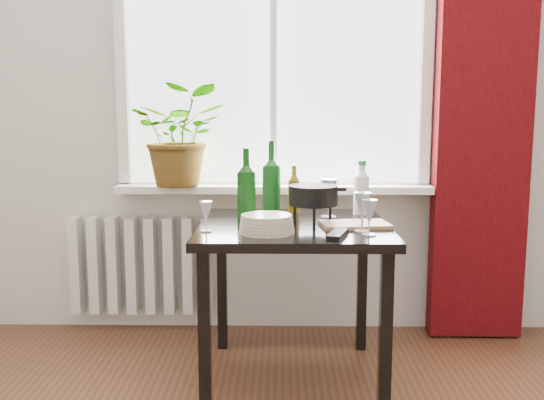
{
  "coord_description": "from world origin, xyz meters",
  "views": [
    {
      "loc": [
        0.04,
        -1.16,
        1.24
      ],
      "look_at": [
        0.0,
        1.55,
        0.85
      ],
      "focal_mm": 40.0,
      "sensor_mm": 36.0,
      "label": 1
    }
  ],
  "objects_px": {
    "fondue_pot": "(313,204)",
    "radiator": "(142,265)",
    "wineglass_back_left": "(248,195)",
    "wine_bottle_left": "(246,186)",
    "wineglass_front_left": "(206,216)",
    "tv_remote": "(337,234)",
    "table": "(294,243)",
    "wine_bottle_right": "(271,179)",
    "cutting_board": "(355,224)",
    "wineglass_back_center": "(329,198)",
    "bottle_amber": "(294,189)",
    "cleaning_bottle": "(361,187)",
    "wineglass_front_right": "(362,212)",
    "plate_stack": "(267,224)",
    "wineglass_far_right": "(369,217)",
    "potted_plant": "(181,136)"
  },
  "relations": [
    {
      "from": "wine_bottle_right",
      "to": "cleaning_bottle",
      "type": "bearing_deg",
      "value": 13.72
    },
    {
      "from": "table",
      "to": "cleaning_bottle",
      "type": "relative_size",
      "value": 3.2
    },
    {
      "from": "wineglass_back_center",
      "to": "fondue_pot",
      "type": "xyz_separation_m",
      "value": [
        -0.08,
        -0.15,
        -0.01
      ]
    },
    {
      "from": "radiator",
      "to": "fondue_pot",
      "type": "distance_m",
      "value": 1.21
    },
    {
      "from": "wineglass_far_right",
      "to": "wineglass_front_left",
      "type": "height_order",
      "value": "wineglass_far_right"
    },
    {
      "from": "fondue_pot",
      "to": "radiator",
      "type": "bearing_deg",
      "value": 141.02
    },
    {
      "from": "cleaning_bottle",
      "to": "radiator",
      "type": "bearing_deg",
      "value": 163.2
    },
    {
      "from": "wine_bottle_right",
      "to": "cutting_board",
      "type": "bearing_deg",
      "value": -30.64
    },
    {
      "from": "wineglass_back_left",
      "to": "wine_bottle_right",
      "type": "bearing_deg",
      "value": -59.4
    },
    {
      "from": "wineglass_back_center",
      "to": "wine_bottle_right",
      "type": "bearing_deg",
      "value": -178.43
    },
    {
      "from": "wineglass_back_center",
      "to": "bottle_amber",
      "type": "bearing_deg",
      "value": 140.84
    },
    {
      "from": "tv_remote",
      "to": "table",
      "type": "bearing_deg",
      "value": 138.04
    },
    {
      "from": "wine_bottle_right",
      "to": "wineglass_far_right",
      "type": "bearing_deg",
      "value": -45.92
    },
    {
      "from": "cutting_board",
      "to": "bottle_amber",
      "type": "bearing_deg",
      "value": 125.9
    },
    {
      "from": "cleaning_bottle",
      "to": "wineglass_back_center",
      "type": "height_order",
      "value": "cleaning_bottle"
    },
    {
      "from": "wineglass_front_right",
      "to": "fondue_pot",
      "type": "relative_size",
      "value": 0.67
    },
    {
      "from": "radiator",
      "to": "potted_plant",
      "type": "height_order",
      "value": "potted_plant"
    },
    {
      "from": "wineglass_back_left",
      "to": "cleaning_bottle",
      "type": "bearing_deg",
      "value": -9.77
    },
    {
      "from": "wine_bottle_right",
      "to": "bottle_amber",
      "type": "xyz_separation_m",
      "value": [
        0.11,
        0.14,
        -0.07
      ]
    },
    {
      "from": "potted_plant",
      "to": "plate_stack",
      "type": "xyz_separation_m",
      "value": [
        0.48,
        -0.76,
        -0.34
      ]
    },
    {
      "from": "cleaning_bottle",
      "to": "wineglass_back_center",
      "type": "distance_m",
      "value": 0.2
    },
    {
      "from": "table",
      "to": "cleaning_bottle",
      "type": "distance_m",
      "value": 0.49
    },
    {
      "from": "wineglass_back_center",
      "to": "wineglass_front_left",
      "type": "distance_m",
      "value": 0.66
    },
    {
      "from": "cleaning_bottle",
      "to": "plate_stack",
      "type": "height_order",
      "value": "cleaning_bottle"
    },
    {
      "from": "wineglass_far_right",
      "to": "cutting_board",
      "type": "distance_m",
      "value": 0.21
    },
    {
      "from": "wineglass_front_left",
      "to": "fondue_pot",
      "type": "height_order",
      "value": "fondue_pot"
    },
    {
      "from": "wineglass_back_center",
      "to": "cutting_board",
      "type": "height_order",
      "value": "wineglass_back_center"
    },
    {
      "from": "fondue_pot",
      "to": "wine_bottle_right",
      "type": "bearing_deg",
      "value": 136.84
    },
    {
      "from": "wineglass_far_right",
      "to": "fondue_pot",
      "type": "height_order",
      "value": "fondue_pot"
    },
    {
      "from": "potted_plant",
      "to": "wineglass_front_left",
      "type": "relative_size",
      "value": 4.11
    },
    {
      "from": "wineglass_front_left",
      "to": "fondue_pot",
      "type": "bearing_deg",
      "value": 24.12
    },
    {
      "from": "wineglass_back_center",
      "to": "wineglass_front_left",
      "type": "xyz_separation_m",
      "value": [
        -0.55,
        -0.36,
        -0.03
      ]
    },
    {
      "from": "fondue_pot",
      "to": "wineglass_front_right",
      "type": "bearing_deg",
      "value": -51.5
    },
    {
      "from": "wineglass_front_right",
      "to": "bottle_amber",
      "type": "bearing_deg",
      "value": 119.57
    },
    {
      "from": "wine_bottle_left",
      "to": "cutting_board",
      "type": "relative_size",
      "value": 1.2
    },
    {
      "from": "table",
      "to": "wineglass_front_left",
      "type": "relative_size",
      "value": 6.43
    },
    {
      "from": "wineglass_back_center",
      "to": "plate_stack",
      "type": "xyz_separation_m",
      "value": [
        -0.29,
        -0.38,
        -0.06
      ]
    },
    {
      "from": "table",
      "to": "wineglass_front_right",
      "type": "bearing_deg",
      "value": -33.07
    },
    {
      "from": "wineglass_back_left",
      "to": "fondue_pot",
      "type": "relative_size",
      "value": 0.62
    },
    {
      "from": "wine_bottle_left",
      "to": "wineglass_back_left",
      "type": "xyz_separation_m",
      "value": [
        -0.01,
        0.4,
        -0.1
      ]
    },
    {
      "from": "wineglass_back_left",
      "to": "wine_bottle_left",
      "type": "bearing_deg",
      "value": -88.14
    },
    {
      "from": "potted_plant",
      "to": "cleaning_bottle",
      "type": "distance_m",
      "value": 1.0
    },
    {
      "from": "wineglass_back_center",
      "to": "wineglass_back_left",
      "type": "distance_m",
      "value": 0.44
    },
    {
      "from": "wineglass_back_left",
      "to": "cutting_board",
      "type": "height_order",
      "value": "wineglass_back_left"
    },
    {
      "from": "radiator",
      "to": "wineglass_back_center",
      "type": "bearing_deg",
      "value": -24.22
    },
    {
      "from": "wine_bottle_left",
      "to": "fondue_pot",
      "type": "bearing_deg",
      "value": 9.59
    },
    {
      "from": "wine_bottle_right",
      "to": "cutting_board",
      "type": "xyz_separation_m",
      "value": [
        0.37,
        -0.22,
        -0.18
      ]
    },
    {
      "from": "cleaning_bottle",
      "to": "wineglass_front_right",
      "type": "distance_m",
      "value": 0.46
    },
    {
      "from": "wineglass_far_right",
      "to": "cutting_board",
      "type": "relative_size",
      "value": 0.52
    },
    {
      "from": "wine_bottle_left",
      "to": "wine_bottle_right",
      "type": "distance_m",
      "value": 0.23
    }
  ]
}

